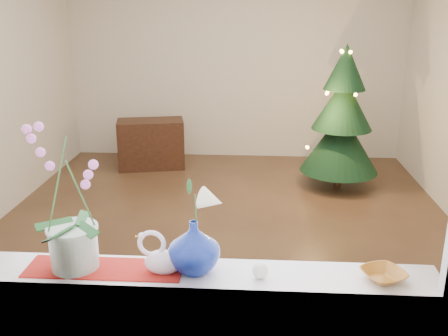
{
  "coord_description": "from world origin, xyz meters",
  "views": [
    {
      "loc": [
        0.28,
        -4.3,
        2.04
      ],
      "look_at": [
        0.09,
        -1.4,
        1.09
      ],
      "focal_mm": 40.0,
      "sensor_mm": 36.0,
      "label": 1
    }
  ],
  "objects_px": {
    "swan": "(163,253)",
    "paperweight": "(260,271)",
    "orchid_pot": "(69,199)",
    "xmas_tree": "(342,118)",
    "blue_vase": "(194,243)",
    "side_table": "(151,144)",
    "amber_dish": "(383,276)"
  },
  "relations": [
    {
      "from": "blue_vase",
      "to": "amber_dish",
      "type": "xyz_separation_m",
      "value": [
        0.82,
        -0.03,
        -0.12
      ]
    },
    {
      "from": "xmas_tree",
      "to": "blue_vase",
      "type": "bearing_deg",
      "value": -108.57
    },
    {
      "from": "blue_vase",
      "to": "amber_dish",
      "type": "distance_m",
      "value": 0.83
    },
    {
      "from": "xmas_tree",
      "to": "amber_dish",
      "type": "bearing_deg",
      "value": -96.48
    },
    {
      "from": "blue_vase",
      "to": "side_table",
      "type": "xyz_separation_m",
      "value": [
        -1.1,
        4.24,
        -0.74
      ]
    },
    {
      "from": "xmas_tree",
      "to": "swan",
      "type": "bearing_deg",
      "value": -110.29
    },
    {
      "from": "swan",
      "to": "side_table",
      "type": "bearing_deg",
      "value": 81.14
    },
    {
      "from": "paperweight",
      "to": "xmas_tree",
      "type": "distance_m",
      "value": 3.85
    },
    {
      "from": "orchid_pot",
      "to": "swan",
      "type": "distance_m",
      "value": 0.46
    },
    {
      "from": "paperweight",
      "to": "amber_dish",
      "type": "xyz_separation_m",
      "value": [
        0.53,
        0.02,
        -0.02
      ]
    },
    {
      "from": "swan",
      "to": "side_table",
      "type": "distance_m",
      "value": 4.43
    },
    {
      "from": "xmas_tree",
      "to": "side_table",
      "type": "distance_m",
      "value": 2.45
    },
    {
      "from": "orchid_pot",
      "to": "swan",
      "type": "height_order",
      "value": "orchid_pot"
    },
    {
      "from": "paperweight",
      "to": "xmas_tree",
      "type": "height_order",
      "value": "xmas_tree"
    },
    {
      "from": "paperweight",
      "to": "blue_vase",
      "type": "bearing_deg",
      "value": 171.02
    },
    {
      "from": "blue_vase",
      "to": "xmas_tree",
      "type": "xyz_separation_m",
      "value": [
        1.24,
        3.68,
        -0.24
      ]
    },
    {
      "from": "orchid_pot",
      "to": "swan",
      "type": "xyz_separation_m",
      "value": [
        0.4,
        -0.02,
        -0.24
      ]
    },
    {
      "from": "paperweight",
      "to": "amber_dish",
      "type": "distance_m",
      "value": 0.53
    },
    {
      "from": "orchid_pot",
      "to": "paperweight",
      "type": "distance_m",
      "value": 0.88
    },
    {
      "from": "xmas_tree",
      "to": "side_table",
      "type": "xyz_separation_m",
      "value": [
        -2.33,
        0.56,
        -0.51
      ]
    },
    {
      "from": "amber_dish",
      "to": "paperweight",
      "type": "bearing_deg",
      "value": -177.93
    },
    {
      "from": "swan",
      "to": "paperweight",
      "type": "xyz_separation_m",
      "value": [
        0.42,
        -0.02,
        -0.06
      ]
    },
    {
      "from": "swan",
      "to": "side_table",
      "type": "relative_size",
      "value": 0.27
    },
    {
      "from": "blue_vase",
      "to": "side_table",
      "type": "relative_size",
      "value": 0.33
    },
    {
      "from": "swan",
      "to": "paperweight",
      "type": "distance_m",
      "value": 0.43
    },
    {
      "from": "amber_dish",
      "to": "side_table",
      "type": "relative_size",
      "value": 0.18
    },
    {
      "from": "orchid_pot",
      "to": "blue_vase",
      "type": "bearing_deg",
      "value": 1.1
    },
    {
      "from": "swan",
      "to": "amber_dish",
      "type": "relative_size",
      "value": 1.47
    },
    {
      "from": "amber_dish",
      "to": "orchid_pot",
      "type": "bearing_deg",
      "value": 179.3
    },
    {
      "from": "orchid_pot",
      "to": "swan",
      "type": "bearing_deg",
      "value": -2.41
    },
    {
      "from": "swan",
      "to": "side_table",
      "type": "height_order",
      "value": "swan"
    },
    {
      "from": "orchid_pot",
      "to": "blue_vase",
      "type": "relative_size",
      "value": 2.42
    }
  ]
}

